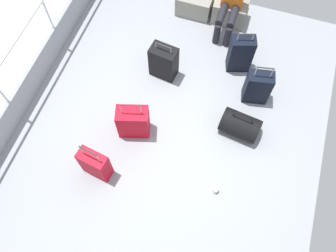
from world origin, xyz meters
name	(u,v)px	position (x,y,z in m)	size (l,w,h in m)	color
ground_plane	(173,119)	(0.00, 0.00, -0.03)	(4.40, 5.20, 0.06)	gray
gunwale_port	(38,71)	(-2.17, 0.00, 0.23)	(0.06, 5.20, 0.45)	gray
railing_port	(24,48)	(-2.17, 0.00, 0.78)	(0.04, 4.20, 1.02)	silver
cargo_crate_0	(195,3)	(-0.30, 2.14, 0.18)	(0.62, 0.45, 0.37)	gray
cargo_crate_1	(230,11)	(0.32, 2.14, 0.20)	(0.58, 0.40, 0.40)	gray
passenger_seated	(231,1)	(0.32, 1.95, 0.58)	(0.34, 0.66, 1.10)	orange
suitcase_0	(164,62)	(-0.39, 0.72, 0.29)	(0.43, 0.30, 0.68)	black
suitcase_1	(133,122)	(-0.47, -0.37, 0.28)	(0.49, 0.36, 0.75)	#B70C1E
suitcase_2	(257,87)	(1.06, 0.72, 0.29)	(0.40, 0.28, 0.78)	black
suitcase_3	(95,164)	(-0.73, -1.11, 0.27)	(0.41, 0.25, 0.75)	#B70C1E
suitcase_4	(240,54)	(0.69, 1.20, 0.33)	(0.40, 0.31, 0.79)	black
duffel_bag	(240,125)	(0.97, 0.10, 0.18)	(0.59, 0.42, 0.51)	black
paper_cup	(215,190)	(0.88, -0.88, 0.05)	(0.08, 0.08, 0.10)	white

